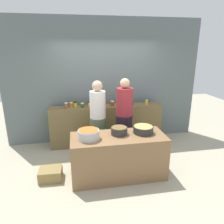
{
  "coord_description": "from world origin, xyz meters",
  "views": [
    {
      "loc": [
        -0.72,
        -3.64,
        2.31
      ],
      "look_at": [
        0.0,
        0.35,
        1.05
      ],
      "focal_mm": 33.37,
      "sensor_mm": 36.0,
      "label": 1
    }
  ],
  "objects_px": {
    "cook_in_cap": "(124,122)",
    "cooking_pot_right": "(143,130)",
    "preserve_jar_4": "(89,104)",
    "cooking_pot_left": "(89,134)",
    "preserve_jar_8": "(121,102)",
    "preserve_jar_9": "(131,103)",
    "preserve_jar_10": "(146,102)",
    "cook_with_tongs": "(98,124)",
    "preserve_jar_5": "(94,105)",
    "bread_crate": "(51,174)",
    "preserve_jar_7": "(112,103)",
    "preserve_jar_2": "(75,104)",
    "preserve_jar_0": "(66,105)",
    "preserve_jar_1": "(71,105)",
    "preserve_jar_6": "(102,104)",
    "cooking_pot_center": "(119,131)",
    "preserve_jar_3": "(82,105)"
  },
  "relations": [
    {
      "from": "preserve_jar_2",
      "to": "cook_with_tongs",
      "type": "relative_size",
      "value": 0.07
    },
    {
      "from": "preserve_jar_6",
      "to": "cooking_pot_center",
      "type": "bearing_deg",
      "value": -84.27
    },
    {
      "from": "preserve_jar_9",
      "to": "preserve_jar_1",
      "type": "bearing_deg",
      "value": 175.06
    },
    {
      "from": "preserve_jar_8",
      "to": "cooking_pot_center",
      "type": "height_order",
      "value": "preserve_jar_8"
    },
    {
      "from": "preserve_jar_9",
      "to": "preserve_jar_10",
      "type": "distance_m",
      "value": 0.37
    },
    {
      "from": "cook_with_tongs",
      "to": "cooking_pot_right",
      "type": "bearing_deg",
      "value": -43.38
    },
    {
      "from": "preserve_jar_0",
      "to": "cooking_pot_center",
      "type": "distance_m",
      "value": 1.61
    },
    {
      "from": "cooking_pot_left",
      "to": "preserve_jar_3",
      "type": "bearing_deg",
      "value": 91.67
    },
    {
      "from": "cook_in_cap",
      "to": "cooking_pot_right",
      "type": "bearing_deg",
      "value": -73.17
    },
    {
      "from": "preserve_jar_0",
      "to": "preserve_jar_10",
      "type": "relative_size",
      "value": 1.13
    },
    {
      "from": "preserve_jar_4",
      "to": "cooking_pot_left",
      "type": "relative_size",
      "value": 0.31
    },
    {
      "from": "preserve_jar_5",
      "to": "cook_with_tongs",
      "type": "distance_m",
      "value": 0.64
    },
    {
      "from": "preserve_jar_6",
      "to": "preserve_jar_7",
      "type": "bearing_deg",
      "value": -3.16
    },
    {
      "from": "bread_crate",
      "to": "preserve_jar_7",
      "type": "bearing_deg",
      "value": 43.13
    },
    {
      "from": "preserve_jar_2",
      "to": "bread_crate",
      "type": "height_order",
      "value": "preserve_jar_2"
    },
    {
      "from": "preserve_jar_2",
      "to": "bread_crate",
      "type": "bearing_deg",
      "value": -110.38
    },
    {
      "from": "cooking_pot_center",
      "to": "preserve_jar_4",
      "type": "bearing_deg",
      "value": 108.05
    },
    {
      "from": "preserve_jar_0",
      "to": "bread_crate",
      "type": "bearing_deg",
      "value": -103.45
    },
    {
      "from": "preserve_jar_9",
      "to": "preserve_jar_6",
      "type": "bearing_deg",
      "value": 175.96
    },
    {
      "from": "preserve_jar_2",
      "to": "preserve_jar_9",
      "type": "xyz_separation_m",
      "value": [
        1.33,
        -0.11,
        -0.01
      ]
    },
    {
      "from": "preserve_jar_10",
      "to": "cook_with_tongs",
      "type": "relative_size",
      "value": 0.07
    },
    {
      "from": "preserve_jar_4",
      "to": "preserve_jar_6",
      "type": "height_order",
      "value": "preserve_jar_4"
    },
    {
      "from": "preserve_jar_2",
      "to": "bread_crate",
      "type": "xyz_separation_m",
      "value": [
        -0.51,
        -1.37,
        -0.93
      ]
    },
    {
      "from": "cooking_pot_right",
      "to": "cook_with_tongs",
      "type": "xyz_separation_m",
      "value": [
        -0.76,
        0.71,
        -0.1
      ]
    },
    {
      "from": "cooking_pot_right",
      "to": "cook_in_cap",
      "type": "relative_size",
      "value": 0.21
    },
    {
      "from": "cook_in_cap",
      "to": "cook_with_tongs",
      "type": "bearing_deg",
      "value": 174.77
    },
    {
      "from": "preserve_jar_5",
      "to": "preserve_jar_8",
      "type": "bearing_deg",
      "value": 6.27
    },
    {
      "from": "preserve_jar_8",
      "to": "cook_with_tongs",
      "type": "xyz_separation_m",
      "value": [
        -0.63,
        -0.65,
        -0.28
      ]
    },
    {
      "from": "preserve_jar_2",
      "to": "preserve_jar_4",
      "type": "relative_size",
      "value": 1.01
    },
    {
      "from": "preserve_jar_7",
      "to": "bread_crate",
      "type": "xyz_separation_m",
      "value": [
        -1.38,
        -1.29,
        -0.93
      ]
    },
    {
      "from": "preserve_jar_0",
      "to": "bread_crate",
      "type": "xyz_separation_m",
      "value": [
        -0.3,
        -1.26,
        -0.94
      ]
    },
    {
      "from": "cook_in_cap",
      "to": "bread_crate",
      "type": "relative_size",
      "value": 4.26
    },
    {
      "from": "preserve_jar_9",
      "to": "preserve_jar_8",
      "type": "bearing_deg",
      "value": 161.34
    },
    {
      "from": "preserve_jar_1",
      "to": "bread_crate",
      "type": "xyz_separation_m",
      "value": [
        -0.41,
        -1.38,
        -0.93
      ]
    },
    {
      "from": "preserve_jar_5",
      "to": "cooking_pot_center",
      "type": "height_order",
      "value": "preserve_jar_5"
    },
    {
      "from": "cooking_pot_center",
      "to": "preserve_jar_2",
      "type": "bearing_deg",
      "value": 118.84
    },
    {
      "from": "preserve_jar_9",
      "to": "cook_with_tongs",
      "type": "xyz_separation_m",
      "value": [
        -0.88,
        -0.56,
        -0.26
      ]
    },
    {
      "from": "cooking_pot_left",
      "to": "bread_crate",
      "type": "height_order",
      "value": "cooking_pot_left"
    },
    {
      "from": "preserve_jar_7",
      "to": "cooking_pot_center",
      "type": "height_order",
      "value": "preserve_jar_7"
    },
    {
      "from": "preserve_jar_2",
      "to": "cooking_pot_left",
      "type": "xyz_separation_m",
      "value": [
        0.2,
        -1.48,
        -0.15
      ]
    },
    {
      "from": "preserve_jar_3",
      "to": "preserve_jar_8",
      "type": "bearing_deg",
      "value": 4.26
    },
    {
      "from": "preserve_jar_9",
      "to": "bread_crate",
      "type": "bearing_deg",
      "value": -145.75
    },
    {
      "from": "preserve_jar_4",
      "to": "cooking_pot_left",
      "type": "height_order",
      "value": "preserve_jar_4"
    },
    {
      "from": "cooking_pot_left",
      "to": "preserve_jar_8",
      "type": "bearing_deg",
      "value": 58.8
    },
    {
      "from": "bread_crate",
      "to": "preserve_jar_10",
      "type": "bearing_deg",
      "value": 29.33
    },
    {
      "from": "preserve_jar_0",
      "to": "cooking_pot_left",
      "type": "xyz_separation_m",
      "value": [
        0.41,
        -1.38,
        -0.16
      ]
    },
    {
      "from": "cooking_pot_center",
      "to": "cook_with_tongs",
      "type": "distance_m",
      "value": 0.77
    },
    {
      "from": "preserve_jar_4",
      "to": "preserve_jar_10",
      "type": "relative_size",
      "value": 0.97
    },
    {
      "from": "preserve_jar_6",
      "to": "preserve_jar_10",
      "type": "distance_m",
      "value": 1.08
    },
    {
      "from": "preserve_jar_8",
      "to": "preserve_jar_9",
      "type": "xyz_separation_m",
      "value": [
        0.25,
        -0.08,
        -0.02
      ]
    }
  ]
}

